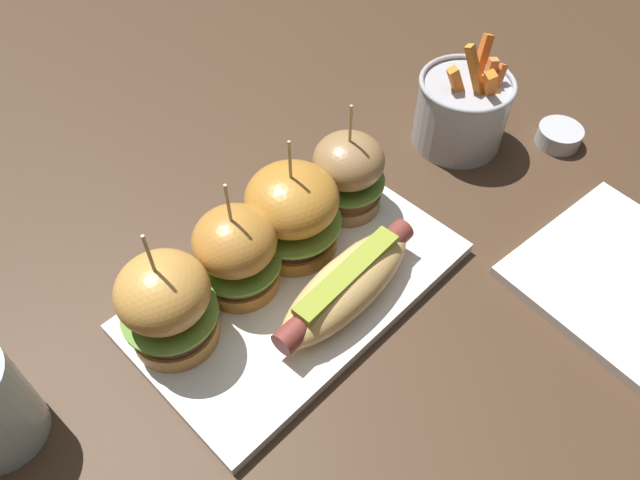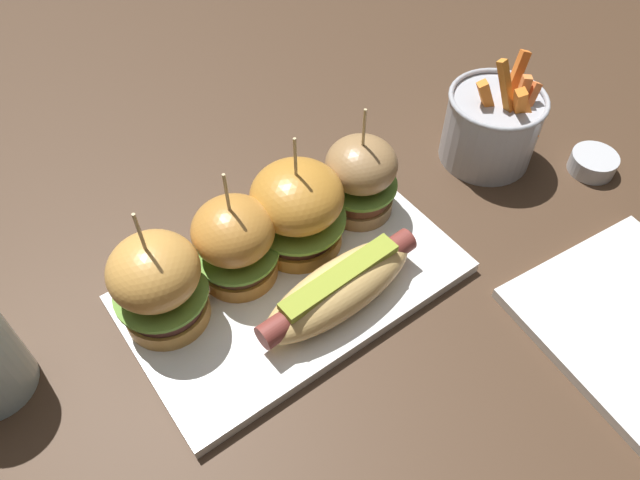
# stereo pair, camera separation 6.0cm
# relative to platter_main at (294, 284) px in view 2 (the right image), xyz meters

# --- Properties ---
(ground_plane) EXTENTS (3.00, 3.00, 0.00)m
(ground_plane) POSITION_rel_platter_main_xyz_m (0.00, 0.00, -0.01)
(ground_plane) COLOR #422D1E
(platter_main) EXTENTS (0.34, 0.20, 0.01)m
(platter_main) POSITION_rel_platter_main_xyz_m (0.00, 0.00, 0.00)
(platter_main) COLOR white
(platter_main) RESTS_ON ground
(hot_dog) EXTENTS (0.19, 0.07, 0.05)m
(hot_dog) POSITION_rel_platter_main_xyz_m (0.02, -0.05, 0.03)
(hot_dog) COLOR tan
(hot_dog) RESTS_ON platter_main
(slider_far_left) EXTENTS (0.09, 0.09, 0.15)m
(slider_far_left) POSITION_rel_platter_main_xyz_m (-0.12, 0.04, 0.06)
(slider_far_left) COLOR #CB9043
(slider_far_left) RESTS_ON platter_main
(slider_center_left) EXTENTS (0.09, 0.09, 0.14)m
(slider_center_left) POSITION_rel_platter_main_xyz_m (-0.04, 0.04, 0.06)
(slider_center_left) COLOR #B87A33
(slider_center_left) RESTS_ON platter_main
(slider_center_right) EXTENTS (0.10, 0.10, 0.14)m
(slider_center_right) POSITION_rel_platter_main_xyz_m (0.04, 0.04, 0.06)
(slider_center_right) COLOR #B97B2D
(slider_center_right) RESTS_ON platter_main
(slider_far_right) EXTENTS (0.08, 0.08, 0.14)m
(slider_far_right) POSITION_rel_platter_main_xyz_m (0.12, 0.04, 0.06)
(slider_far_right) COLOR #987348
(slider_far_right) RESTS_ON platter_main
(fries_bucket) EXTENTS (0.12, 0.12, 0.14)m
(fries_bucket) POSITION_rel_platter_main_xyz_m (0.31, 0.02, 0.04)
(fries_bucket) COLOR #A8AAB2
(fries_bucket) RESTS_ON ground
(sauce_ramekin) EXTENTS (0.06, 0.06, 0.02)m
(sauce_ramekin) POSITION_rel_platter_main_xyz_m (0.40, -0.07, 0.01)
(sauce_ramekin) COLOR #B7BABF
(sauce_ramekin) RESTS_ON ground
(side_plate) EXTENTS (0.22, 0.22, 0.01)m
(side_plate) POSITION_rel_platter_main_xyz_m (0.25, -0.24, -0.00)
(side_plate) COLOR white
(side_plate) RESTS_ON ground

